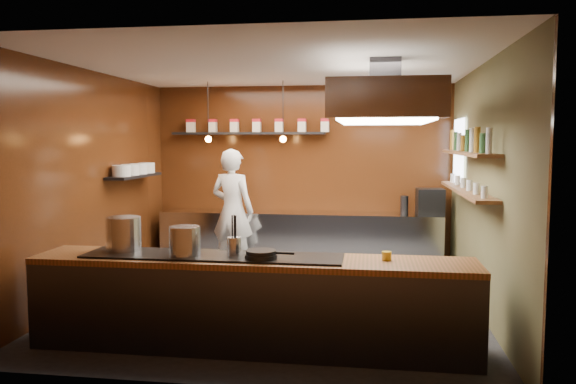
% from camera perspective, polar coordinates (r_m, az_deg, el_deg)
% --- Properties ---
extents(floor, '(5.00, 5.00, 0.00)m').
position_cam_1_polar(floor, '(7.35, -1.00, -11.17)').
color(floor, black).
rests_on(floor, ground).
extents(back_wall, '(5.00, 0.00, 5.00)m').
position_cam_1_polar(back_wall, '(9.54, 1.42, 1.77)').
color(back_wall, '#321909').
rests_on(back_wall, ground).
extents(left_wall, '(0.00, 5.00, 5.00)m').
position_cam_1_polar(left_wall, '(7.87, -19.28, 0.75)').
color(left_wall, '#321909').
rests_on(left_wall, ground).
extents(right_wall, '(0.00, 5.00, 5.00)m').
position_cam_1_polar(right_wall, '(7.11, 19.28, 0.30)').
color(right_wall, brown).
rests_on(right_wall, ground).
extents(ceiling, '(5.00, 5.00, 0.00)m').
position_cam_1_polar(ceiling, '(7.11, -1.04, 12.71)').
color(ceiling, silver).
rests_on(ceiling, back_wall).
extents(window_pane, '(0.00, 1.00, 1.00)m').
position_cam_1_polar(window_pane, '(8.75, 16.94, 3.86)').
color(window_pane, white).
rests_on(window_pane, right_wall).
extents(prep_counter, '(4.60, 0.65, 0.90)m').
position_cam_1_polar(prep_counter, '(9.34, 1.16, -4.80)').
color(prep_counter, silver).
rests_on(prep_counter, floor).
extents(pass_counter, '(4.40, 0.72, 0.94)m').
position_cam_1_polar(pass_counter, '(5.71, -3.71, -11.15)').
color(pass_counter, '#38383D').
rests_on(pass_counter, floor).
extents(tin_shelf, '(2.60, 0.26, 0.04)m').
position_cam_1_polar(tin_shelf, '(9.54, -4.07, 5.96)').
color(tin_shelf, black).
rests_on(tin_shelf, back_wall).
extents(plate_shelf, '(0.30, 1.40, 0.04)m').
position_cam_1_polar(plate_shelf, '(8.70, -15.31, 1.58)').
color(plate_shelf, black).
rests_on(plate_shelf, left_wall).
extents(bottle_shelf_upper, '(0.26, 2.80, 0.04)m').
position_cam_1_polar(bottle_shelf_upper, '(7.35, 17.71, 3.78)').
color(bottle_shelf_upper, brown).
rests_on(bottle_shelf_upper, right_wall).
extents(bottle_shelf_lower, '(0.26, 2.80, 0.04)m').
position_cam_1_polar(bottle_shelf_lower, '(7.38, 17.61, 0.13)').
color(bottle_shelf_lower, brown).
rests_on(bottle_shelf_lower, right_wall).
extents(extractor_hood, '(1.20, 2.00, 0.72)m').
position_cam_1_polar(extractor_hood, '(6.57, 9.78, 8.91)').
color(extractor_hood, '#38383D').
rests_on(extractor_hood, ceiling).
extents(pendant_left, '(0.10, 0.10, 0.95)m').
position_cam_1_polar(pendant_left, '(9.02, -8.10, 5.66)').
color(pendant_left, black).
rests_on(pendant_left, ceiling).
extents(pendant_right, '(0.10, 0.10, 0.95)m').
position_cam_1_polar(pendant_right, '(8.76, -0.51, 5.73)').
color(pendant_right, black).
rests_on(pendant_right, ceiling).
extents(storage_tins, '(2.43, 0.13, 0.22)m').
position_cam_1_polar(storage_tins, '(9.51, -3.19, 6.76)').
color(storage_tins, beige).
rests_on(storage_tins, tin_shelf).
extents(plate_stacks, '(0.26, 1.16, 0.16)m').
position_cam_1_polar(plate_stacks, '(8.70, -15.32, 2.24)').
color(plate_stacks, silver).
rests_on(plate_stacks, plate_shelf).
extents(bottles, '(0.06, 2.66, 0.24)m').
position_cam_1_polar(bottles, '(7.35, 17.75, 4.87)').
color(bottles, silver).
rests_on(bottles, bottle_shelf_upper).
extents(wine_glasses, '(0.07, 2.37, 0.13)m').
position_cam_1_polar(wine_glasses, '(7.37, 17.63, 0.78)').
color(wine_glasses, silver).
rests_on(wine_glasses, bottle_shelf_lower).
extents(stockpot_large, '(0.47, 0.47, 0.35)m').
position_cam_1_polar(stockpot_large, '(6.08, -16.37, -4.08)').
color(stockpot_large, '#BABDC2').
rests_on(stockpot_large, pass_counter).
extents(stockpot_small, '(0.39, 0.39, 0.29)m').
position_cam_1_polar(stockpot_small, '(5.67, -10.44, -4.90)').
color(stockpot_small, '#B5B7BC').
rests_on(stockpot_small, pass_counter).
extents(utensil_crock, '(0.17, 0.17, 0.18)m').
position_cam_1_polar(utensil_crock, '(5.65, -5.50, -5.47)').
color(utensil_crock, silver).
rests_on(utensil_crock, pass_counter).
extents(frying_pan, '(0.49, 0.32, 0.08)m').
position_cam_1_polar(frying_pan, '(5.47, -2.72, -6.34)').
color(frying_pan, black).
rests_on(frying_pan, pass_counter).
extents(butter_jar, '(0.12, 0.12, 0.08)m').
position_cam_1_polar(butter_jar, '(5.55, 9.99, -6.40)').
color(butter_jar, gold).
rests_on(butter_jar, pass_counter).
extents(espresso_machine, '(0.43, 0.41, 0.42)m').
position_cam_1_polar(espresso_machine, '(9.21, 14.23, -0.96)').
color(espresso_machine, black).
rests_on(espresso_machine, prep_counter).
extents(chef, '(0.81, 0.64, 1.95)m').
position_cam_1_polar(chef, '(8.87, -5.67, -1.93)').
color(chef, white).
rests_on(chef, floor).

